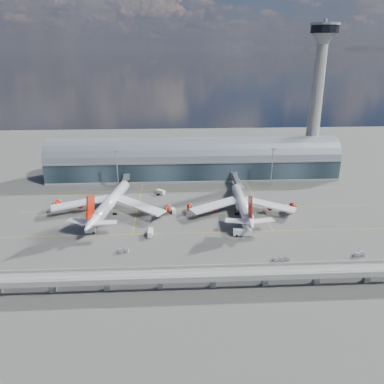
{
  "coord_description": "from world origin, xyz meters",
  "views": [
    {
      "loc": [
        -14.24,
        -175.04,
        84.91
      ],
      "look_at": [
        -4.54,
        10.0,
        14.0
      ],
      "focal_mm": 35.0,
      "sensor_mm": 36.0,
      "label": 1
    }
  ],
  "objects_px": {
    "control_tower": "(316,101)",
    "cargo_train_0": "(123,251)",
    "service_truck_4": "(173,211)",
    "service_truck_5": "(161,192)",
    "service_truck_3": "(288,210)",
    "cargo_train_2": "(360,254)",
    "floodlight_mast_left": "(117,169)",
    "service_truck_2": "(243,232)",
    "service_truck_0": "(150,233)",
    "service_truck_1": "(90,230)",
    "airliner_left": "(109,203)",
    "airliner_right": "(242,204)",
    "floodlight_mast_right": "(272,166)",
    "cargo_train_1": "(282,259)"
  },
  "relations": [
    {
      "from": "cargo_train_2",
      "to": "cargo_train_1",
      "type": "bearing_deg",
      "value": 109.82
    },
    {
      "from": "floodlight_mast_left",
      "to": "airliner_right",
      "type": "distance_m",
      "value": 85.06
    },
    {
      "from": "service_truck_0",
      "to": "cargo_train_2",
      "type": "xyz_separation_m",
      "value": [
        92.75,
        -24.04,
        -0.51
      ]
    },
    {
      "from": "floodlight_mast_right",
      "to": "airliner_left",
      "type": "height_order",
      "value": "floodlight_mast_right"
    },
    {
      "from": "floodlight_mast_left",
      "to": "airliner_left",
      "type": "height_order",
      "value": "floodlight_mast_left"
    },
    {
      "from": "floodlight_mast_left",
      "to": "service_truck_4",
      "type": "relative_size",
      "value": 5.38
    },
    {
      "from": "airliner_right",
      "to": "service_truck_1",
      "type": "bearing_deg",
      "value": -164.38
    },
    {
      "from": "service_truck_0",
      "to": "cargo_train_2",
      "type": "distance_m",
      "value": 95.81
    },
    {
      "from": "airliner_left",
      "to": "service_truck_4",
      "type": "distance_m",
      "value": 35.15
    },
    {
      "from": "service_truck_5",
      "to": "cargo_train_0",
      "type": "height_order",
      "value": "service_truck_5"
    },
    {
      "from": "service_truck_1",
      "to": "cargo_train_0",
      "type": "xyz_separation_m",
      "value": [
        18.46,
        -20.13,
        -0.61
      ]
    },
    {
      "from": "floodlight_mast_left",
      "to": "service_truck_2",
      "type": "relative_size",
      "value": 2.82
    },
    {
      "from": "floodlight_mast_left",
      "to": "cargo_train_2",
      "type": "xyz_separation_m",
      "value": [
        116.83,
        -90.72,
        -12.69
      ]
    },
    {
      "from": "airliner_right",
      "to": "cargo_train_0",
      "type": "height_order",
      "value": "airliner_right"
    },
    {
      "from": "control_tower",
      "to": "cargo_train_0",
      "type": "relative_size",
      "value": 19.69
    },
    {
      "from": "airliner_left",
      "to": "airliner_right",
      "type": "distance_m",
      "value": 72.79
    },
    {
      "from": "control_tower",
      "to": "service_truck_3",
      "type": "bearing_deg",
      "value": -116.82
    },
    {
      "from": "service_truck_5",
      "to": "cargo_train_2",
      "type": "height_order",
      "value": "service_truck_5"
    },
    {
      "from": "floodlight_mast_left",
      "to": "cargo_train_0",
      "type": "distance_m",
      "value": 84.34
    },
    {
      "from": "control_tower",
      "to": "floodlight_mast_left",
      "type": "relative_size",
      "value": 4.01
    },
    {
      "from": "floodlight_mast_left",
      "to": "service_truck_2",
      "type": "bearing_deg",
      "value": -45.03
    },
    {
      "from": "service_truck_4",
      "to": "service_truck_5",
      "type": "height_order",
      "value": "service_truck_5"
    },
    {
      "from": "service_truck_0",
      "to": "service_truck_4",
      "type": "relative_size",
      "value": 1.44
    },
    {
      "from": "service_truck_4",
      "to": "cargo_train_0",
      "type": "height_order",
      "value": "service_truck_4"
    },
    {
      "from": "service_truck_3",
      "to": "service_truck_0",
      "type": "bearing_deg",
      "value": -155.12
    },
    {
      "from": "service_truck_3",
      "to": "cargo_train_2",
      "type": "xyz_separation_m",
      "value": [
        17.49,
        -48.18,
        -0.61
      ]
    },
    {
      "from": "floodlight_mast_right",
      "to": "cargo_train_2",
      "type": "xyz_separation_m",
      "value": [
        16.83,
        -90.72,
        -12.69
      ]
    },
    {
      "from": "control_tower",
      "to": "cargo_train_2",
      "type": "distance_m",
      "value": 130.36
    },
    {
      "from": "floodlight_mast_right",
      "to": "service_truck_1",
      "type": "relative_size",
      "value": 4.89
    },
    {
      "from": "service_truck_2",
      "to": "cargo_train_0",
      "type": "xyz_separation_m",
      "value": [
        -56.02,
        -13.49,
        -0.81
      ]
    },
    {
      "from": "airliner_left",
      "to": "cargo_train_2",
      "type": "xyz_separation_m",
      "value": [
        116.35,
        -51.74,
        -5.17
      ]
    },
    {
      "from": "control_tower",
      "to": "airliner_right",
      "type": "distance_m",
      "value": 104.67
    },
    {
      "from": "floodlight_mast_left",
      "to": "service_truck_3",
      "type": "distance_m",
      "value": 108.73
    },
    {
      "from": "control_tower",
      "to": "airliner_left",
      "type": "bearing_deg",
      "value": -153.53
    },
    {
      "from": "service_truck_2",
      "to": "floodlight_mast_left",
      "type": "bearing_deg",
      "value": 48.27
    },
    {
      "from": "service_truck_1",
      "to": "service_truck_2",
      "type": "relative_size",
      "value": 0.58
    },
    {
      "from": "service_truck_5",
      "to": "cargo_train_1",
      "type": "relative_size",
      "value": 0.81
    },
    {
      "from": "service_truck_0",
      "to": "service_truck_1",
      "type": "bearing_deg",
      "value": 173.61
    },
    {
      "from": "floodlight_mast_right",
      "to": "service_truck_5",
      "type": "relative_size",
      "value": 4.33
    },
    {
      "from": "control_tower",
      "to": "service_truck_4",
      "type": "bearing_deg",
      "value": -145.68
    },
    {
      "from": "service_truck_3",
      "to": "cargo_train_1",
      "type": "distance_m",
      "value": 53.49
    },
    {
      "from": "airliner_right",
      "to": "control_tower",
      "type": "bearing_deg",
      "value": 50.37
    },
    {
      "from": "service_truck_3",
      "to": "cargo_train_0",
      "type": "distance_m",
      "value": 95.27
    },
    {
      "from": "service_truck_2",
      "to": "airliner_right",
      "type": "bearing_deg",
      "value": -6.08
    },
    {
      "from": "airliner_left",
      "to": "floodlight_mast_right",
      "type": "bearing_deg",
      "value": 31.13
    },
    {
      "from": "airliner_left",
      "to": "service_truck_1",
      "type": "relative_size",
      "value": 13.3
    },
    {
      "from": "floodlight_mast_left",
      "to": "service_truck_3",
      "type": "bearing_deg",
      "value": -23.18
    },
    {
      "from": "service_truck_5",
      "to": "cargo_train_0",
      "type": "bearing_deg",
      "value": -150.71
    },
    {
      "from": "floodlight_mast_left",
      "to": "cargo_train_0",
      "type": "xyz_separation_m",
      "value": [
        12.8,
        -82.38,
        -12.75
      ]
    },
    {
      "from": "service_truck_0",
      "to": "floodlight_mast_right",
      "type": "bearing_deg",
      "value": 43.36
    }
  ]
}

